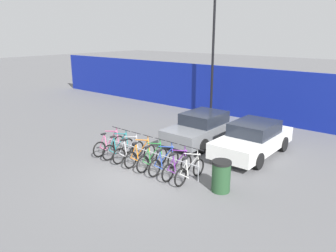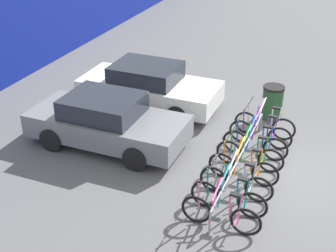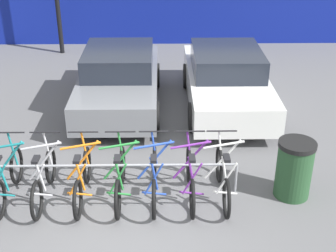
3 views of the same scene
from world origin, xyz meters
name	(u,v)px [view 3 (image 3 of 3)]	position (x,y,z in m)	size (l,w,h in m)	color
ground_plane	(127,216)	(0.00, 0.00, 0.00)	(120.00, 120.00, 0.00)	#59595B
bike_rack	(99,168)	(-0.50, 0.68, 0.50)	(4.73, 0.04, 0.57)	gray
bicycle_teal	(8,180)	(-2.02, 0.53, 0.38)	(0.68, 1.71, 1.05)	black
bicycle_silver	(44,179)	(-1.42, 0.53, 0.38)	(0.68, 1.71, 1.05)	black
bicycle_orange	(82,179)	(-0.77, 0.53, 0.38)	(0.68, 1.71, 1.05)	black
bicycle_green	(120,179)	(-0.14, 0.53, 0.38)	(0.68, 1.71, 1.05)	black
bicycle_blue	(154,178)	(0.44, 0.53, 0.38)	(0.68, 1.71, 1.05)	black
bicycle_purple	(190,178)	(1.05, 0.53, 0.38)	(0.68, 1.71, 1.05)	black
bicycle_white	(223,178)	(1.59, 0.53, 0.38)	(0.68, 1.71, 1.05)	black
car_grey	(119,79)	(-0.43, 4.35, 0.69)	(1.91, 4.22, 1.40)	slate
car_white	(226,79)	(2.11, 4.28, 0.69)	(1.91, 4.30, 1.40)	silver
trash_bin	(294,169)	(2.79, 0.57, 0.52)	(0.63, 0.63, 1.03)	#234728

